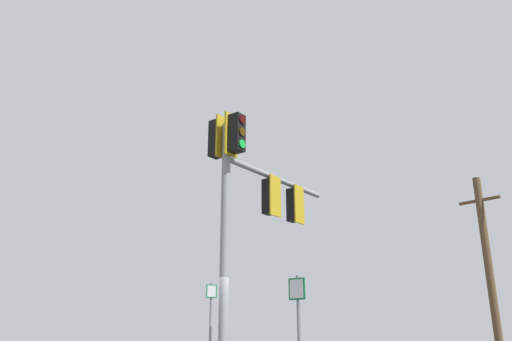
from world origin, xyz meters
The scene contains 4 objects.
signal_mast_assembly centered at (-0.62, -0.04, 4.48)m, with size 2.40×4.11×6.26m.
utility_pole_wooden centered at (-8.91, -12.21, 4.14)m, with size 1.56×1.23×8.11m.
route_sign_primary centered at (-1.86, 1.41, 1.53)m, with size 0.34×0.19×2.44m.
route_sign_secondary centered at (1.07, -3.02, 1.63)m, with size 0.30×0.14×2.73m.
Camera 1 is at (-2.83, 11.29, 1.44)m, focal length 35.02 mm.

